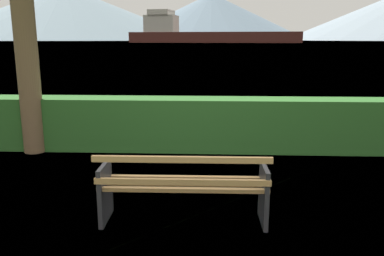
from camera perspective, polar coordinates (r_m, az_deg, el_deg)
The scene contains 6 objects.
ground_plane at distance 4.75m, azimuth -1.15°, elevation -13.09°, with size 1400.00×1400.00×0.00m, color #4C6B33.
water_surface at distance 310.81m, azimuth 2.71°, elevation 12.31°, with size 620.00×620.00×0.00m, color #6B8EA3.
park_bench at distance 4.52m, azimuth -1.22°, elevation -8.50°, with size 1.90×0.59×0.87m.
hedge_row at distance 7.48m, azimuth 0.39°, elevation 0.56°, with size 13.58×0.64×0.99m, color #285B23.
cargo_ship_large at distance 219.05m, azimuth 1.30°, elevation 13.43°, with size 92.51×30.62×17.28m.
distant_hills at distance 587.39m, azimuth 11.46°, elevation 16.20°, with size 937.43×429.22×88.77m.
Camera 1 is at (0.29, -4.26, 2.07)m, focal length 37.10 mm.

